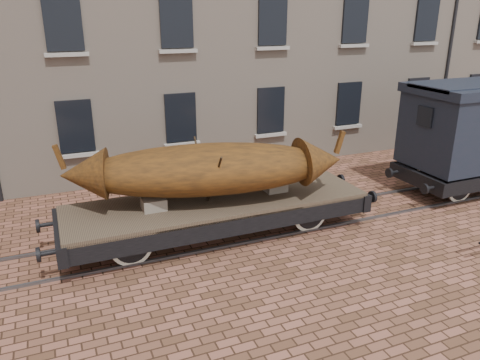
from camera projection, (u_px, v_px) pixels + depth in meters
name	position (u px, v px, depth m)	size (l,w,h in m)	color
ground	(313.00, 218.00, 13.67)	(90.00, 90.00, 0.00)	brown
rail_track	(313.00, 217.00, 13.66)	(30.00, 1.52, 0.06)	#59595E
flatcar_wagon	(217.00, 207.00, 12.32)	(8.88, 2.41, 1.34)	brown
iron_boat	(207.00, 169.00, 11.86)	(7.24, 3.23, 1.71)	brown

